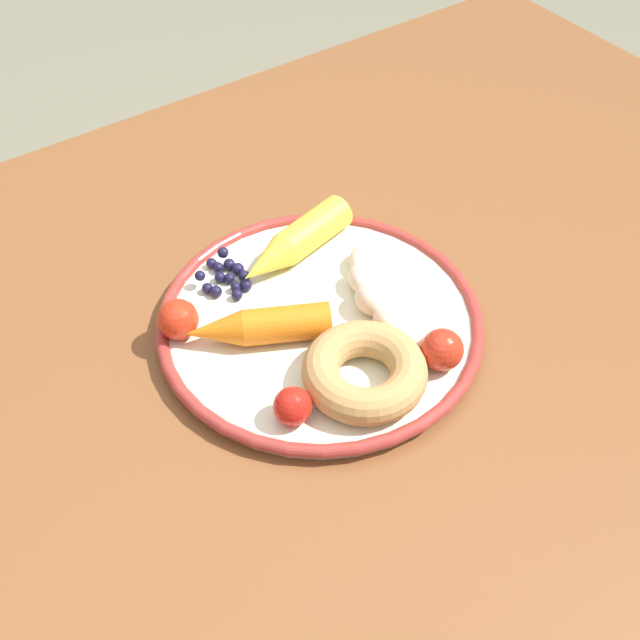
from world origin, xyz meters
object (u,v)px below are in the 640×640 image
at_px(dining_table, 336,388).
at_px(tomato_near, 178,319).
at_px(blueberry_pile, 227,276).
at_px(tomato_mid, 442,350).
at_px(carrot_yellow, 294,243).
at_px(donut, 365,372).
at_px(tomato_far, 293,406).
at_px(carrot_orange, 258,327).
at_px(banana, 377,298).
at_px(plate, 320,322).

height_order(dining_table, tomato_near, tomato_near).
distance_m(blueberry_pile, tomato_mid, 0.22).
relative_size(carrot_yellow, donut, 1.31).
distance_m(carrot_yellow, blueberry_pile, 0.07).
bearing_deg(tomato_near, tomato_far, 102.92).
xyz_separation_m(carrot_orange, tomato_mid, (-0.11, 0.11, 0.00)).
xyz_separation_m(blueberry_pile, tomato_far, (0.04, 0.17, 0.01)).
relative_size(banana, carrot_orange, 1.17).
distance_m(carrot_orange, carrot_yellow, 0.11).
bearing_deg(banana, dining_table, -10.28).
height_order(banana, tomato_near, tomato_near).
height_order(carrot_orange, tomato_far, same).
distance_m(carrot_orange, donut, 0.11).
relative_size(plate, carrot_orange, 2.31).
height_order(dining_table, carrot_orange, carrot_orange).
xyz_separation_m(carrot_orange, blueberry_pile, (-0.01, -0.08, -0.01)).
relative_size(tomato_near, tomato_far, 1.15).
bearing_deg(tomato_mid, tomato_near, -43.56).
bearing_deg(tomato_far, plate, -136.06).
xyz_separation_m(donut, tomato_near, (0.10, -0.14, 0.00)).
bearing_deg(carrot_yellow, donut, 76.42).
xyz_separation_m(banana, tomato_far, (0.13, 0.06, 0.00)).
height_order(dining_table, donut, donut).
bearing_deg(banana, donut, 45.96).
bearing_deg(tomato_far, tomato_near, -77.08).
distance_m(plate, donut, 0.09).
bearing_deg(donut, dining_table, -108.33).
distance_m(banana, tomato_mid, 0.09).
xyz_separation_m(carrot_yellow, tomato_mid, (-0.03, 0.19, 0.00)).
bearing_deg(tomato_near, tomato_mid, 136.44).
bearing_deg(dining_table, donut, 71.67).
bearing_deg(tomato_far, carrot_yellow, -123.94).
xyz_separation_m(plate, blueberry_pile, (0.04, -0.09, 0.01)).
bearing_deg(plate, tomato_far, 43.94).
bearing_deg(carrot_yellow, blueberry_pile, -5.88).
bearing_deg(carrot_yellow, plate, 71.39).
relative_size(tomato_near, tomato_mid, 0.99).
bearing_deg(tomato_near, banana, 155.53).
xyz_separation_m(blueberry_pile, tomato_near, (0.07, 0.03, 0.01)).
distance_m(carrot_yellow, tomato_far, 0.20).
bearing_deg(tomato_near, carrot_orange, 139.77).
xyz_separation_m(carrot_yellow, tomato_near, (0.14, 0.03, 0.00)).
xyz_separation_m(carrot_orange, donut, (-0.05, 0.09, -0.00)).
distance_m(blueberry_pile, tomato_far, 0.18).
height_order(dining_table, carrot_yellow, carrot_yellow).
distance_m(dining_table, banana, 0.12).
xyz_separation_m(carrot_yellow, donut, (0.04, 0.17, -0.00)).
xyz_separation_m(plate, tomato_far, (0.08, 0.08, 0.02)).
distance_m(plate, banana, 0.06).
bearing_deg(carrot_yellow, carrot_orange, 40.01).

